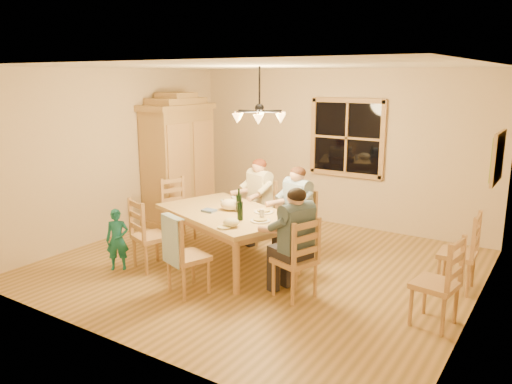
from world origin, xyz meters
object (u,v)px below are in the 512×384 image
Objects in this scene: dining_table at (228,218)px; chair_end_right at (294,272)px; chair_far_left at (259,223)px; armoire at (179,163)px; adult_woman at (259,190)px; child at (117,240)px; adult_plaid_man at (297,201)px; adult_slate_man at (295,229)px; wine_bottle_a at (239,200)px; chandelier at (259,115)px; chair_far_right at (296,237)px; chair_near_right at (189,269)px; chair_end_left at (179,221)px; chair_spare_front at (434,298)px; chair_spare_back at (456,266)px; chair_near_left at (151,247)px; wine_bottle_b at (240,208)px.

dining_table is 1.42m from chair_end_right.
chair_far_left and chair_end_right have the same top height.
armoire is at bearing 81.42° from chair_end_right.
child is at bearing 83.41° from adult_woman.
armoire is 1.87m from adult_woman.
adult_plaid_man and adult_slate_man have the same top height.
wine_bottle_a reaches higher than chair_end_right.
adult_plaid_man is at bearing 46.64° from adult_slate_man.
armoire is at bearing 155.15° from chandelier.
chair_far_right is at bearing 109.00° from adult_plaid_man.
adult_woman is at bearing 117.90° from chair_near_right.
chair_end_left and chair_spare_front have the same top height.
dining_table is at bearing 117.90° from chair_far_left.
adult_woman is 2.65× the size of wine_bottle_a.
armoire reaches higher than chair_near_right.
chair_spare_front is 1.00× the size of chair_spare_back.
chair_end_left is 1.39m from adult_woman.
armoire is 2.63× the size of adult_slate_man.
chair_end_left is 2.06m from adult_plaid_man.
chair_near_left reaches higher than dining_table.
wine_bottle_b is at bearing 93.39° from chair_far_right.
armoire is at bearing 7.92° from chair_far_right.
adult_woman reaches higher than dining_table.
chair_near_right is 3.00× the size of wine_bottle_b.
adult_slate_man reaches higher than chair_near_right.
wine_bottle_b is (0.55, -1.30, 0.62)m from chair_far_left.
chair_far_right is 1.00× the size of chair_spare_back.
wine_bottle_b is at bearing -32.70° from armoire.
wine_bottle_a is 0.33× the size of chair_spare_front.
chair_near_left and chair_end_right have the same top height.
child is at bearing -143.53° from chandelier.
wine_bottle_b is (-0.28, -1.01, 0.62)m from chair_far_right.
wine_bottle_b is at bearing 40.94° from chair_near_left.
chandelier is 3.10m from chair_spare_back.
dining_table is (-0.41, -0.16, -1.41)m from chandelier.
adult_woman is (-0.83, 0.29, 0.54)m from chair_far_right.
wine_bottle_a is (0.31, -0.98, 0.08)m from adult_woman.
chair_far_right is 1.13× the size of adult_plaid_man.
wine_bottle_a is (-1.15, 0.50, 0.08)m from adult_slate_man.
chandelier is 2.07m from chair_end_right.
child is (0.87, -2.26, -0.64)m from armoire.
adult_plaid_man is 2.48m from chair_spare_front.
dining_table is 6.84× the size of wine_bottle_b.
chandelier is 2.54m from child.
adult_woman is (-1.46, 1.49, 0.54)m from chair_end_right.
chair_near_right is 1.00× the size of chair_end_left.
armoire reaches higher than chair_far_right.
chair_far_left is at bearing 90.00° from chair_near_left.
wine_bottle_b reaches higher than chair_spare_back.
chair_end_right is at bearing 46.74° from chair_near_right.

